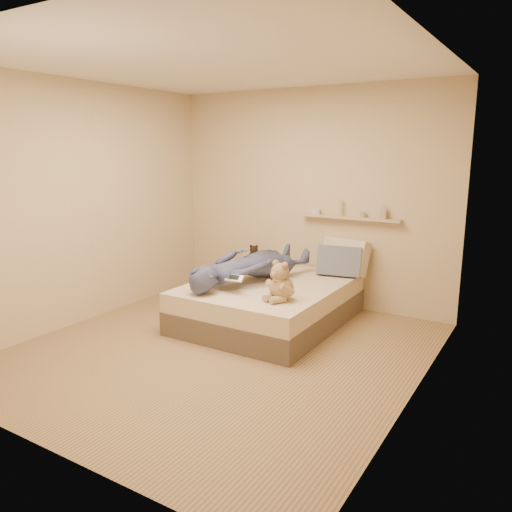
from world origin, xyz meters
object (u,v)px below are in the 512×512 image
Objects in this scene: game_console at (234,278)px; person at (249,265)px; dark_plush at (254,255)px; pillow_cream at (345,257)px; bed at (269,302)px; wall_shelf at (350,218)px; teddy_bear at (280,284)px; pillow_grey at (340,261)px.

game_console is 0.12× the size of person.
dark_plush is at bearing -48.25° from person.
dark_plush is at bearing 113.48° from game_console.
pillow_cream reaches higher than person.
game_console is at bearing -66.52° from dark_plush.
wall_shelf is at bearing 58.82° from bed.
bed is 0.69m from game_console.
bed is 0.76m from teddy_bear.
person reaches higher than game_console.
game_console is 0.50m from teddy_bear.
dark_plush is 0.49× the size of pillow_grey.
person reaches higher than pillow_grey.
pillow_cream is 0.34× the size of person.
game_console reaches higher than bed.
pillow_grey reaches higher than bed.
pillow_cream is (0.54, 0.83, 0.43)m from bed.
teddy_bear is at bearing -95.76° from pillow_grey.
dark_plush is 1.32m from wall_shelf.
person is 1.34m from wall_shelf.
bed is 1.00m from dark_plush.
bed is 4.82× the size of teddy_bear.
person is (-0.74, -0.78, 0.02)m from pillow_grey.
dark_plush is 0.20× the size of wall_shelf.
pillow_cream reaches higher than pillow_grey.
game_console is at bearing -173.80° from teddy_bear.
pillow_cream is (0.62, 1.39, 0.04)m from game_console.
dark_plush is (-0.55, 1.26, -0.06)m from game_console.
game_console is 1.52m from pillow_cream.
pillow_grey is at bearing -94.39° from wall_shelf.
pillow_grey is (-0.01, -0.14, -0.03)m from pillow_cream.
wall_shelf is at bearing -113.48° from person.
pillow_cream is at bearing 86.96° from pillow_grey.
wall_shelf is at bearing 84.45° from teddy_bear.
bed is at bearing 129.18° from teddy_bear.
pillow_grey is at bearing 52.31° from bed.
pillow_grey reaches higher than game_console.
dark_plush is at bearing -173.77° from pillow_cream.
pillow_cream is at bearing 65.82° from game_console.
wall_shelf is (0.63, 1.47, 0.49)m from game_console.
pillow_cream is 1.19m from person.
teddy_bear reaches higher than game_console.
pillow_cream reaches higher than teddy_bear.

